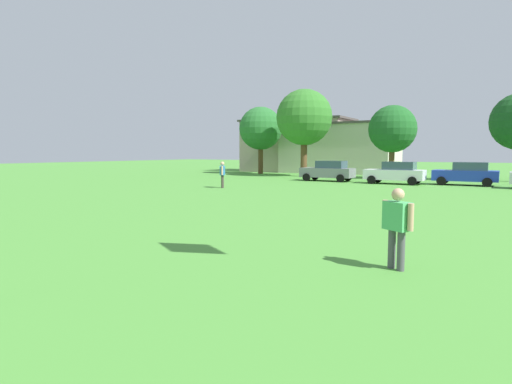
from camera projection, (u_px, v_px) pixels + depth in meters
name	position (u px, v px, depth m)	size (l,w,h in m)	color
ground_plane	(345.00, 186.00, 29.78)	(160.00, 160.00, 0.00)	#4C9338
adult_bystander	(397.00, 221.00, 8.66)	(0.70, 0.54, 1.68)	#4C4C51
bystander_near_trees	(222.00, 172.00, 28.49)	(0.57, 0.74, 1.76)	#3F3833
parked_car_gray_0	(328.00, 171.00, 35.14)	(4.30, 2.02, 1.68)	slate
parked_car_white_1	(396.00, 173.00, 31.98)	(4.30, 2.02, 1.68)	white
parked_car_blue_2	(466.00, 173.00, 30.66)	(4.30, 2.02, 1.68)	#1E38AD
tree_far_left	(261.00, 129.00, 46.78)	(4.71, 4.71, 7.35)	brown
tree_left	(304.00, 118.00, 41.55)	(5.46, 5.46, 8.50)	brown
tree_right	(392.00, 129.00, 37.77)	(4.20, 4.20, 6.54)	brown
house_left	(297.00, 146.00, 51.58)	(13.04, 6.61, 6.30)	tan
house_right	(340.00, 148.00, 48.85)	(12.97, 7.08, 5.64)	beige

